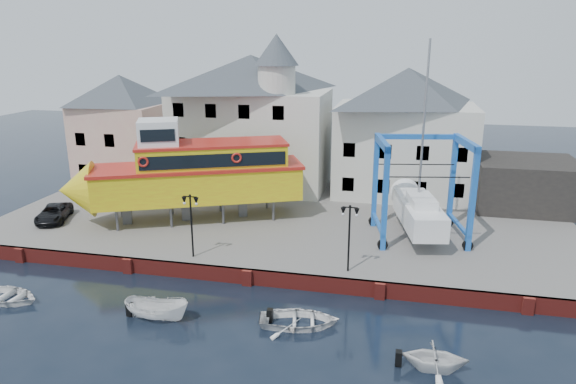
# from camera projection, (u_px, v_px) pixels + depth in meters

# --- Properties ---
(ground) EXTENTS (140.00, 140.00, 0.00)m
(ground) POSITION_uv_depth(u_px,v_px,m) (248.00, 285.00, 31.50)
(ground) COLOR black
(ground) RESTS_ON ground
(hardstanding) EXTENTS (44.00, 22.00, 1.00)m
(hardstanding) POSITION_uv_depth(u_px,v_px,m) (287.00, 219.00, 41.66)
(hardstanding) COLOR #625F5B
(hardstanding) RESTS_ON ground
(quay_wall) EXTENTS (44.00, 0.47, 1.00)m
(quay_wall) POSITION_uv_depth(u_px,v_px,m) (248.00, 277.00, 31.46)
(quay_wall) COLOR maroon
(quay_wall) RESTS_ON ground
(building_pink) EXTENTS (8.00, 7.00, 10.30)m
(building_pink) POSITION_uv_depth(u_px,v_px,m) (123.00, 128.00, 50.34)
(building_pink) COLOR tan
(building_pink) RESTS_ON hardstanding
(building_white_main) EXTENTS (14.00, 8.30, 14.00)m
(building_white_main) POSITION_uv_depth(u_px,v_px,m) (253.00, 120.00, 47.66)
(building_white_main) COLOR silver
(building_white_main) RESTS_ON hardstanding
(building_white_right) EXTENTS (12.00, 8.00, 11.20)m
(building_white_right) POSITION_uv_depth(u_px,v_px,m) (405.00, 132.00, 45.57)
(building_white_right) COLOR silver
(building_white_right) RESTS_ON hardstanding
(shed_dark) EXTENTS (8.00, 7.00, 4.00)m
(shed_dark) POSITION_uv_depth(u_px,v_px,m) (525.00, 184.00, 42.65)
(shed_dark) COLOR black
(shed_dark) RESTS_ON hardstanding
(lamp_post_left) EXTENTS (1.12, 0.32, 4.20)m
(lamp_post_left) POSITION_uv_depth(u_px,v_px,m) (191.00, 210.00, 32.27)
(lamp_post_left) COLOR black
(lamp_post_left) RESTS_ON hardstanding
(lamp_post_right) EXTENTS (1.12, 0.32, 4.20)m
(lamp_post_right) POSITION_uv_depth(u_px,v_px,m) (350.00, 221.00, 30.21)
(lamp_post_right) COLOR black
(lamp_post_right) RESTS_ON hardstanding
(tour_boat) EXTENTS (18.23, 11.19, 7.86)m
(tour_boat) POSITION_uv_depth(u_px,v_px,m) (184.00, 173.00, 39.01)
(tour_boat) COLOR #59595E
(tour_boat) RESTS_ON hardstanding
(travel_lift) EXTENTS (7.15, 9.25, 13.56)m
(travel_lift) POSITION_uv_depth(u_px,v_px,m) (417.00, 203.00, 36.57)
(travel_lift) COLOR #206EAD
(travel_lift) RESTS_ON hardstanding
(van) EXTENTS (3.35, 4.73, 1.20)m
(van) POSITION_uv_depth(u_px,v_px,m) (54.00, 213.00, 39.69)
(van) COLOR black
(van) RESTS_ON hardstanding
(motorboat_a) EXTENTS (3.64, 1.41, 1.40)m
(motorboat_a) POSITION_uv_depth(u_px,v_px,m) (158.00, 319.00, 27.61)
(motorboat_a) COLOR white
(motorboat_a) RESTS_ON ground
(motorboat_b) EXTENTS (4.68, 3.72, 0.87)m
(motorboat_b) POSITION_uv_depth(u_px,v_px,m) (299.00, 325.00, 27.01)
(motorboat_b) COLOR white
(motorboat_b) RESTS_ON ground
(motorboat_c) EXTENTS (3.01, 2.61, 1.56)m
(motorboat_c) POSITION_uv_depth(u_px,v_px,m) (434.00, 370.00, 23.34)
(motorboat_c) COLOR white
(motorboat_c) RESTS_ON ground
(motorboat_d) EXTENTS (4.16, 3.12, 0.82)m
(motorboat_d) POSITION_uv_depth(u_px,v_px,m) (8.00, 300.00, 29.60)
(motorboat_d) COLOR white
(motorboat_d) RESTS_ON ground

